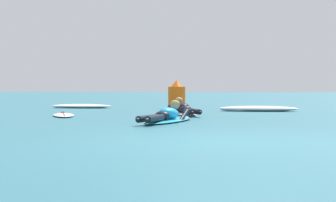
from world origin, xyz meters
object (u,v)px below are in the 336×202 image
at_px(surfer_near, 167,117).
at_px(drifting_surfboard, 64,115).
at_px(surfer_far, 184,110).
at_px(channel_marker_buoy, 177,97).

height_order(surfer_near, drifting_surfboard, surfer_near).
relative_size(surfer_far, channel_marker_buoy, 2.53).
bearing_deg(channel_marker_buoy, surfer_near, -85.73).
xyz_separation_m(surfer_near, drifting_surfboard, (-3.10, 2.18, -0.10)).
height_order(surfer_far, channel_marker_buoy, channel_marker_buoy).
bearing_deg(channel_marker_buoy, drifting_surfboard, -117.15).
bearing_deg(drifting_surfboard, surfer_far, 18.54).
height_order(surfer_near, surfer_far, same).
xyz_separation_m(drifting_surfboard, channel_marker_buoy, (2.56, 5.00, 0.38)).
distance_m(surfer_near, surfer_far, 3.25).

